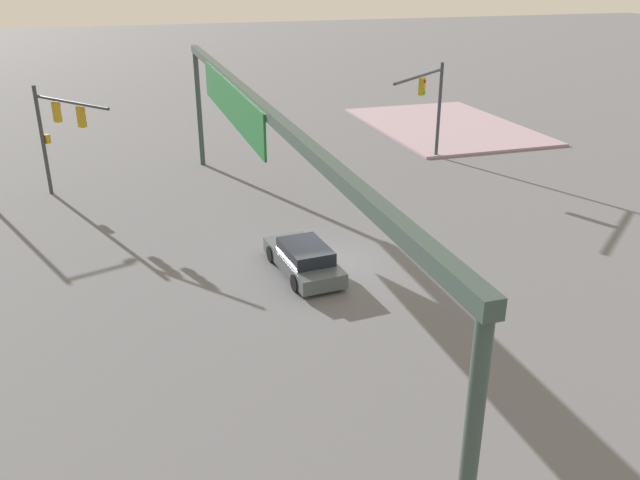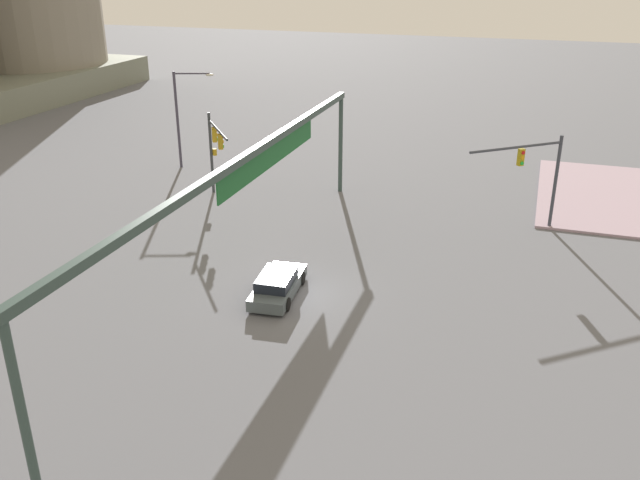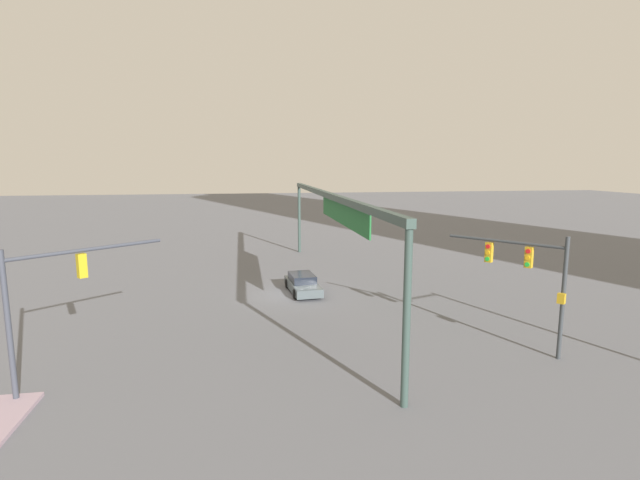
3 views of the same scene
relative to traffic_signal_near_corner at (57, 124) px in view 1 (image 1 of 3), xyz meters
The scene contains 6 objects.
ground_plane 15.22m from the traffic_signal_near_corner, 139.39° to the right, with size 222.80×222.80×0.00m, color slate.
sidewalk_corner 26.78m from the traffic_signal_near_corner, 71.66° to the right, with size 14.57×10.06×0.15m, color #A28A9A.
traffic_signal_near_corner is the anchor object (origin of this frame).
traffic_signal_opposite_side 19.87m from the traffic_signal_near_corner, 88.57° to the right, with size 3.97×4.77×5.59m.
overhead_sign_gantry 12.78m from the traffic_signal_near_corner, 145.23° to the right, with size 30.81×0.43×6.71m.
sedan_car_approaching 14.98m from the traffic_signal_near_corner, 142.89° to the right, with size 4.55×2.12×1.21m.
Camera 1 is at (-22.06, 6.92, 10.86)m, focal length 36.79 mm.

